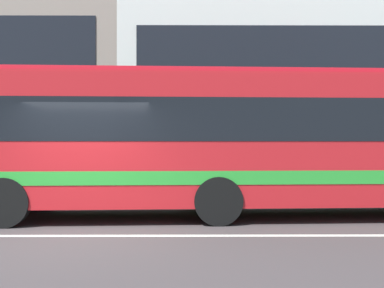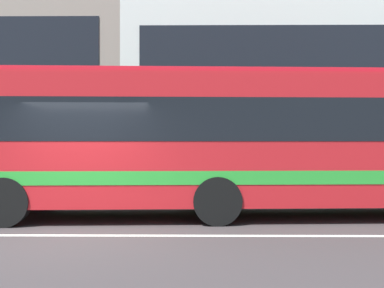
{
  "view_description": "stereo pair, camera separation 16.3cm",
  "coord_description": "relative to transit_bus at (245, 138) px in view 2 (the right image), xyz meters",
  "views": [
    {
      "loc": [
        2.06,
        -8.2,
        1.67
      ],
      "look_at": [
        2.13,
        2.24,
        1.66
      ],
      "focal_mm": 42.37,
      "sensor_mm": 36.0,
      "label": 1
    },
    {
      "loc": [
        2.23,
        -8.2,
        1.67
      ],
      "look_at": [
        2.13,
        2.24,
        1.66
      ],
      "focal_mm": 42.37,
      "sensor_mm": 36.0,
      "label": 2
    }
  ],
  "objects": [
    {
      "name": "hedge_row_far",
      "position": [
        0.17,
        3.5,
        -1.3
      ],
      "size": [
        19.46,
        1.1,
        1.0
      ],
      "primitive_type": "cube",
      "color": "#1A4B25",
      "rests_on": "ground_plane"
    },
    {
      "name": "transit_bus",
      "position": [
        0.0,
        0.0,
        0.0
      ],
      "size": [
        12.19,
        3.06,
        3.27
      ],
      "color": "red",
      "rests_on": "ground_plane"
    },
    {
      "name": "lane_centre_line",
      "position": [
        -3.36,
        -2.21,
        -1.8
      ],
      "size": [
        60.0,
        0.16,
        0.01
      ],
      "primitive_type": "cube",
      "color": "silver",
      "rests_on": "ground_plane"
    },
    {
      "name": "ground_plane",
      "position": [
        -3.36,
        -2.21,
        -1.8
      ],
      "size": [
        160.0,
        160.0,
        0.0
      ],
      "primitive_type": "plane",
      "color": "#403839"
    },
    {
      "name": "apartment_block_right",
      "position": [
        5.47,
        12.62,
        2.83
      ],
      "size": [
        19.18,
        10.77,
        9.26
      ],
      "color": "silver",
      "rests_on": "ground_plane"
    }
  ]
}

